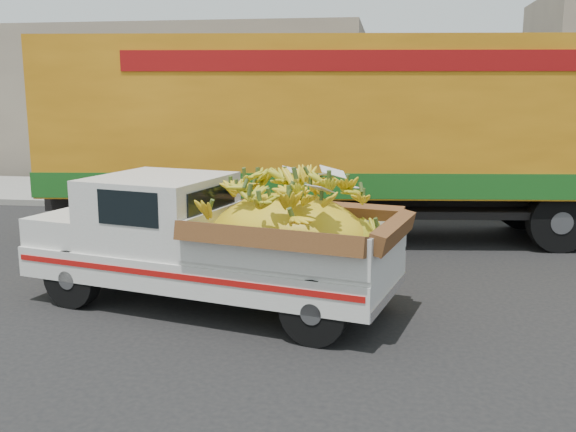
# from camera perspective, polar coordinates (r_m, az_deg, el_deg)

# --- Properties ---
(ground) EXTENTS (100.00, 100.00, 0.00)m
(ground) POSITION_cam_1_polar(r_m,az_deg,el_deg) (9.34, -3.54, -6.71)
(ground) COLOR black
(ground) RESTS_ON ground
(curb) EXTENTS (60.00, 0.25, 0.15)m
(curb) POSITION_cam_1_polar(r_m,az_deg,el_deg) (15.23, 1.37, 0.57)
(curb) COLOR gray
(curb) RESTS_ON ground
(sidewalk) EXTENTS (60.00, 4.00, 0.14)m
(sidewalk) POSITION_cam_1_polar(r_m,az_deg,el_deg) (17.28, 2.27, 1.80)
(sidewalk) COLOR gray
(sidewalk) RESTS_ON ground
(building_left) EXTENTS (18.00, 6.00, 5.00)m
(building_left) POSITION_cam_1_polar(r_m,az_deg,el_deg) (24.91, -14.94, 9.90)
(building_left) COLOR gray
(building_left) RESTS_ON ground
(pickup_truck) EXTENTS (5.18, 2.89, 1.72)m
(pickup_truck) POSITION_cam_1_polar(r_m,az_deg,el_deg) (8.40, -4.71, -2.23)
(pickup_truck) COLOR black
(pickup_truck) RESTS_ON ground
(semi_trailer) EXTENTS (12.04, 3.99, 3.80)m
(semi_trailer) POSITION_cam_1_polar(r_m,az_deg,el_deg) (12.43, 6.55, 7.64)
(semi_trailer) COLOR black
(semi_trailer) RESTS_ON ground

